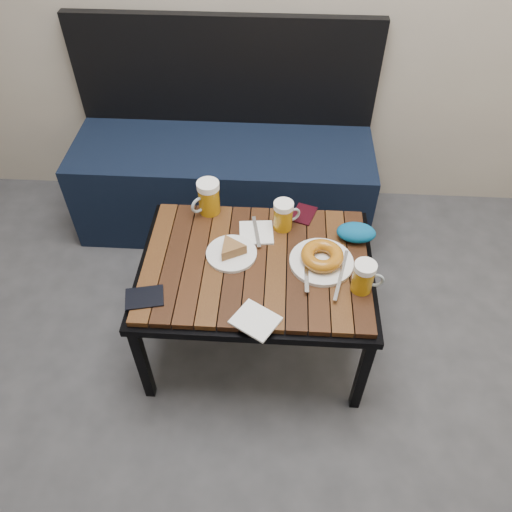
# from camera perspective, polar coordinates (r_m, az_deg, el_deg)

# --- Properties ---
(bench) EXTENTS (1.40, 0.50, 0.95)m
(bench) POSITION_cam_1_polar(r_m,az_deg,el_deg) (2.48, -3.64, 9.33)
(bench) COLOR black
(bench) RESTS_ON ground
(cafe_table) EXTENTS (0.84, 0.62, 0.47)m
(cafe_table) POSITION_cam_1_polar(r_m,az_deg,el_deg) (1.80, 0.00, -1.58)
(cafe_table) COLOR black
(cafe_table) RESTS_ON ground
(beer_mug_left) EXTENTS (0.12, 0.12, 0.14)m
(beer_mug_left) POSITION_cam_1_polar(r_m,az_deg,el_deg) (1.93, -5.48, 6.67)
(beer_mug_left) COLOR #AA740D
(beer_mug_left) RESTS_ON cafe_table
(beer_mug_centre) EXTENTS (0.11, 0.10, 0.12)m
(beer_mug_centre) POSITION_cam_1_polar(r_m,az_deg,el_deg) (1.86, 3.19, 4.67)
(beer_mug_centre) COLOR #AA740D
(beer_mug_centre) RESTS_ON cafe_table
(beer_mug_right) EXTENTS (0.11, 0.07, 0.12)m
(beer_mug_right) POSITION_cam_1_polar(r_m,az_deg,el_deg) (1.68, 12.24, -2.36)
(beer_mug_right) COLOR #AA740D
(beer_mug_right) RESTS_ON cafe_table
(plate_pie) EXTENTS (0.18, 0.18, 0.05)m
(plate_pie) POSITION_cam_1_polar(r_m,az_deg,el_deg) (1.78, -2.84, 0.61)
(plate_pie) COLOR white
(plate_pie) RESTS_ON cafe_table
(plate_bagel) EXTENTS (0.23, 0.29, 0.06)m
(plate_bagel) POSITION_cam_1_polar(r_m,az_deg,el_deg) (1.76, 7.53, -0.29)
(plate_bagel) COLOR white
(plate_bagel) RESTS_ON cafe_table
(napkin_left) EXTENTS (0.14, 0.17, 0.01)m
(napkin_left) POSITION_cam_1_polar(r_m,az_deg,el_deg) (1.87, 0.03, 2.69)
(napkin_left) COLOR white
(napkin_left) RESTS_ON cafe_table
(napkin_right) EXTENTS (0.18, 0.17, 0.01)m
(napkin_right) POSITION_cam_1_polar(r_m,az_deg,el_deg) (1.60, -0.06, -7.37)
(napkin_right) COLOR white
(napkin_right) RESTS_ON cafe_table
(passport_navy) EXTENTS (0.14, 0.12, 0.01)m
(passport_navy) POSITION_cam_1_polar(r_m,az_deg,el_deg) (1.70, -12.63, -4.63)
(passport_navy) COLOR black
(passport_navy) RESTS_ON cafe_table
(passport_burgundy) EXTENTS (0.11, 0.13, 0.01)m
(passport_burgundy) POSITION_cam_1_polar(r_m,az_deg,el_deg) (1.96, 5.47, 4.79)
(passport_burgundy) COLOR black
(passport_burgundy) RESTS_ON cafe_table
(knit_pouch) EXTENTS (0.15, 0.10, 0.06)m
(knit_pouch) POSITION_cam_1_polar(r_m,az_deg,el_deg) (1.87, 11.38, 2.65)
(knit_pouch) COLOR navy
(knit_pouch) RESTS_ON cafe_table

